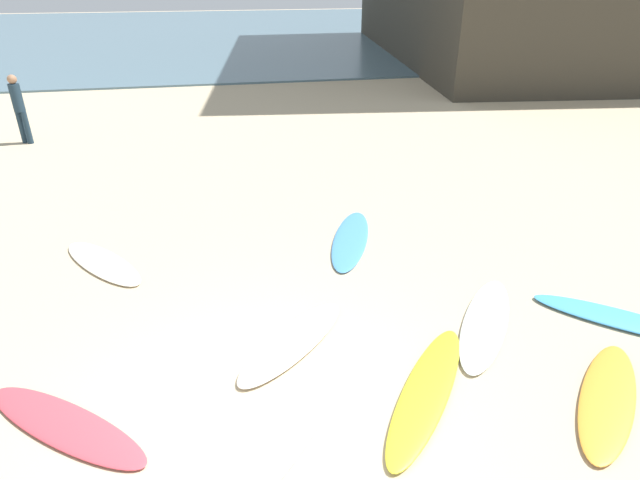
{
  "coord_description": "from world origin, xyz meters",
  "views": [
    {
      "loc": [
        -0.25,
        -4.11,
        4.24
      ],
      "look_at": [
        1.25,
        3.36,
        0.3
      ],
      "focal_mm": 29.69,
      "sensor_mm": 36.0,
      "label": 1
    }
  ],
  "objects_px": {
    "surfboard_6": "(293,341)",
    "surfboard_3": "(103,263)",
    "surfboard_1": "(263,462)",
    "surfboard_5": "(608,398)",
    "surfboard_0": "(351,239)",
    "surfboard_7": "(485,322)",
    "surfboard_4": "(427,391)",
    "surfboard_2": "(65,425)",
    "beachgoer_near": "(19,106)",
    "surfboard_8": "(620,319)"
  },
  "relations": [
    {
      "from": "surfboard_7",
      "to": "surfboard_8",
      "type": "bearing_deg",
      "value": -153.73
    },
    {
      "from": "surfboard_3",
      "to": "surfboard_6",
      "type": "distance_m",
      "value": 3.73
    },
    {
      "from": "surfboard_4",
      "to": "surfboard_6",
      "type": "relative_size",
      "value": 1.2
    },
    {
      "from": "surfboard_7",
      "to": "surfboard_0",
      "type": "bearing_deg",
      "value": -31.5
    },
    {
      "from": "surfboard_0",
      "to": "beachgoer_near",
      "type": "bearing_deg",
      "value": -24.61
    },
    {
      "from": "surfboard_0",
      "to": "surfboard_5",
      "type": "bearing_deg",
      "value": 134.29
    },
    {
      "from": "surfboard_2",
      "to": "beachgoer_near",
      "type": "distance_m",
      "value": 11.31
    },
    {
      "from": "surfboard_1",
      "to": "surfboard_7",
      "type": "height_order",
      "value": "surfboard_7"
    },
    {
      "from": "surfboard_1",
      "to": "surfboard_5",
      "type": "bearing_deg",
      "value": -136.17
    },
    {
      "from": "surfboard_0",
      "to": "surfboard_7",
      "type": "relative_size",
      "value": 1.02
    },
    {
      "from": "surfboard_0",
      "to": "surfboard_1",
      "type": "height_order",
      "value": "surfboard_0"
    },
    {
      "from": "surfboard_7",
      "to": "surfboard_4",
      "type": "bearing_deg",
      "value": 75.69
    },
    {
      "from": "surfboard_7",
      "to": "surfboard_8",
      "type": "relative_size",
      "value": 1.02
    },
    {
      "from": "surfboard_2",
      "to": "surfboard_7",
      "type": "bearing_deg",
      "value": 137.65
    },
    {
      "from": "surfboard_6",
      "to": "beachgoer_near",
      "type": "distance_m",
      "value": 11.49
    },
    {
      "from": "surfboard_0",
      "to": "beachgoer_near",
      "type": "height_order",
      "value": "beachgoer_near"
    },
    {
      "from": "surfboard_6",
      "to": "beachgoer_near",
      "type": "xyz_separation_m",
      "value": [
        -5.71,
        9.93,
        0.96
      ]
    },
    {
      "from": "surfboard_1",
      "to": "surfboard_5",
      "type": "relative_size",
      "value": 1.17
    },
    {
      "from": "surfboard_6",
      "to": "surfboard_2",
      "type": "bearing_deg",
      "value": -115.63
    },
    {
      "from": "surfboard_1",
      "to": "surfboard_3",
      "type": "distance_m",
      "value": 4.83
    },
    {
      "from": "surfboard_4",
      "to": "surfboard_5",
      "type": "bearing_deg",
      "value": 22.29
    },
    {
      "from": "surfboard_0",
      "to": "surfboard_2",
      "type": "height_order",
      "value": "same"
    },
    {
      "from": "surfboard_4",
      "to": "surfboard_5",
      "type": "height_order",
      "value": "surfboard_4"
    },
    {
      "from": "surfboard_0",
      "to": "surfboard_1",
      "type": "xyz_separation_m",
      "value": [
        -1.98,
        -4.34,
        -0.0
      ]
    },
    {
      "from": "surfboard_2",
      "to": "surfboard_6",
      "type": "distance_m",
      "value": 2.66
    },
    {
      "from": "surfboard_2",
      "to": "surfboard_4",
      "type": "distance_m",
      "value": 3.86
    },
    {
      "from": "surfboard_0",
      "to": "surfboard_3",
      "type": "xyz_separation_m",
      "value": [
        -4.09,
        -0.01,
        -0.0
      ]
    },
    {
      "from": "surfboard_1",
      "to": "surfboard_7",
      "type": "bearing_deg",
      "value": -109.8
    },
    {
      "from": "surfboard_2",
      "to": "surfboard_8",
      "type": "distance_m",
      "value": 6.92
    },
    {
      "from": "surfboard_6",
      "to": "beachgoer_near",
      "type": "relative_size",
      "value": 1.12
    },
    {
      "from": "surfboard_0",
      "to": "surfboard_5",
      "type": "xyz_separation_m",
      "value": [
        1.82,
        -4.26,
        0.01
      ]
    },
    {
      "from": "surfboard_4",
      "to": "beachgoer_near",
      "type": "bearing_deg",
      "value": 159.42
    },
    {
      "from": "surfboard_4",
      "to": "surfboard_7",
      "type": "bearing_deg",
      "value": 77.37
    },
    {
      "from": "surfboard_2",
      "to": "surfboard_8",
      "type": "xyz_separation_m",
      "value": [
        6.9,
        0.49,
        0.01
      ]
    },
    {
      "from": "surfboard_4",
      "to": "surfboard_8",
      "type": "distance_m",
      "value": 3.15
    },
    {
      "from": "surfboard_3",
      "to": "surfboard_7",
      "type": "bearing_deg",
      "value": -64.13
    },
    {
      "from": "surfboard_0",
      "to": "surfboard_6",
      "type": "relative_size",
      "value": 1.15
    },
    {
      "from": "surfboard_6",
      "to": "surfboard_3",
      "type": "bearing_deg",
      "value": -179.03
    },
    {
      "from": "surfboard_4",
      "to": "surfboard_7",
      "type": "height_order",
      "value": "surfboard_4"
    },
    {
      "from": "surfboard_3",
      "to": "surfboard_4",
      "type": "distance_m",
      "value": 5.49
    },
    {
      "from": "surfboard_3",
      "to": "beachgoer_near",
      "type": "height_order",
      "value": "beachgoer_near"
    },
    {
      "from": "surfboard_4",
      "to": "beachgoer_near",
      "type": "relative_size",
      "value": 1.34
    },
    {
      "from": "surfboard_4",
      "to": "surfboard_5",
      "type": "xyz_separation_m",
      "value": [
        1.9,
        -0.5,
        -0.0
      ]
    },
    {
      "from": "surfboard_4",
      "to": "surfboard_6",
      "type": "distance_m",
      "value": 1.76
    },
    {
      "from": "beachgoer_near",
      "to": "surfboard_0",
      "type": "bearing_deg",
      "value": -15.14
    },
    {
      "from": "surfboard_3",
      "to": "surfboard_8",
      "type": "height_order",
      "value": "surfboard_8"
    },
    {
      "from": "surfboard_3",
      "to": "surfboard_5",
      "type": "xyz_separation_m",
      "value": [
        5.91,
        -4.25,
        0.01
      ]
    },
    {
      "from": "surfboard_2",
      "to": "surfboard_8",
      "type": "relative_size",
      "value": 1.0
    },
    {
      "from": "surfboard_2",
      "to": "surfboard_6",
      "type": "bearing_deg",
      "value": 148.19
    },
    {
      "from": "surfboard_0",
      "to": "surfboard_6",
      "type": "height_order",
      "value": "surfboard_6"
    }
  ]
}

